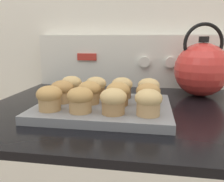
% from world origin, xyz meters
% --- Properties ---
extents(wall_back, '(8.00, 0.05, 2.40)m').
position_xyz_m(wall_back, '(0.00, 0.73, 1.20)').
color(wall_back, silver).
rests_on(wall_back, ground_plane).
extents(control_panel, '(0.77, 0.07, 0.21)m').
position_xyz_m(control_panel, '(0.00, 0.67, 1.04)').
color(control_panel, silver).
rests_on(control_panel, stove_range).
extents(muffin_pan, '(0.36, 0.28, 0.02)m').
position_xyz_m(muffin_pan, '(-0.03, 0.28, 0.94)').
color(muffin_pan, slate).
rests_on(muffin_pan, stove_range).
extents(muffin_r0_c0, '(0.06, 0.06, 0.06)m').
position_xyz_m(muffin_r0_c0, '(-0.15, 0.21, 0.99)').
color(muffin_r0_c0, tan).
rests_on(muffin_r0_c0, muffin_pan).
extents(muffin_r0_c1, '(0.06, 0.06, 0.06)m').
position_xyz_m(muffin_r0_c1, '(-0.07, 0.20, 0.99)').
color(muffin_r0_c1, tan).
rests_on(muffin_r0_c1, muffin_pan).
extents(muffin_r0_c2, '(0.06, 0.06, 0.06)m').
position_xyz_m(muffin_r0_c2, '(0.01, 0.20, 0.99)').
color(muffin_r0_c2, '#A37A4C').
rests_on(muffin_r0_c2, muffin_pan).
extents(muffin_r0_c3, '(0.06, 0.06, 0.06)m').
position_xyz_m(muffin_r0_c3, '(0.09, 0.21, 0.99)').
color(muffin_r0_c3, tan).
rests_on(muffin_r0_c3, muffin_pan).
extents(muffin_r1_c0, '(0.06, 0.06, 0.06)m').
position_xyz_m(muffin_r1_c0, '(-0.15, 0.29, 0.99)').
color(muffin_r1_c0, tan).
rests_on(muffin_r1_c0, muffin_pan).
extents(muffin_r1_c1, '(0.06, 0.06, 0.06)m').
position_xyz_m(muffin_r1_c1, '(-0.07, 0.29, 0.99)').
color(muffin_r1_c1, tan).
rests_on(muffin_r1_c1, muffin_pan).
extents(muffin_r1_c2, '(0.06, 0.06, 0.06)m').
position_xyz_m(muffin_r1_c2, '(0.01, 0.28, 0.99)').
color(muffin_r1_c2, olive).
rests_on(muffin_r1_c2, muffin_pan).
extents(muffin_r1_c3, '(0.06, 0.06, 0.06)m').
position_xyz_m(muffin_r1_c3, '(0.09, 0.28, 0.99)').
color(muffin_r1_c3, '#A37A4C').
rests_on(muffin_r1_c3, muffin_pan).
extents(muffin_r2_c0, '(0.06, 0.06, 0.06)m').
position_xyz_m(muffin_r2_c0, '(-0.15, 0.37, 0.99)').
color(muffin_r2_c0, tan).
rests_on(muffin_r2_c0, muffin_pan).
extents(muffin_r2_c1, '(0.06, 0.06, 0.06)m').
position_xyz_m(muffin_r2_c1, '(-0.07, 0.37, 0.99)').
color(muffin_r2_c1, olive).
rests_on(muffin_r2_c1, muffin_pan).
extents(muffin_r2_c2, '(0.06, 0.06, 0.06)m').
position_xyz_m(muffin_r2_c2, '(0.01, 0.37, 0.99)').
color(muffin_r2_c2, '#A37A4C').
rests_on(muffin_r2_c2, muffin_pan).
extents(muffin_r2_c3, '(0.06, 0.06, 0.06)m').
position_xyz_m(muffin_r2_c3, '(0.09, 0.36, 0.99)').
color(muffin_r2_c3, '#A37A4C').
rests_on(muffin_r2_c3, muffin_pan).
extents(tea_kettle, '(0.22, 0.19, 0.25)m').
position_xyz_m(tea_kettle, '(0.27, 0.53, 1.03)').
color(tea_kettle, red).
rests_on(tea_kettle, stove_range).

